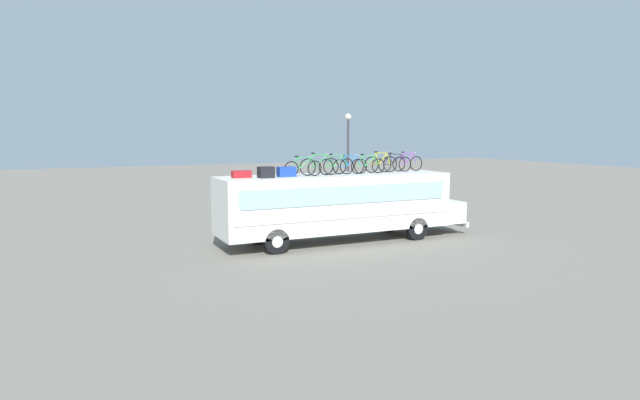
% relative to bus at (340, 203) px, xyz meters
% --- Properties ---
extents(ground_plane, '(120.00, 120.00, 0.00)m').
position_rel_bus_xyz_m(ground_plane, '(-0.23, 0.00, -1.71)').
color(ground_plane, slate).
extents(bus, '(11.59, 2.61, 2.96)m').
position_rel_bus_xyz_m(bus, '(0.00, 0.00, 0.00)').
color(bus, silver).
rests_on(bus, ground).
extents(luggage_bag_1, '(0.76, 0.38, 0.29)m').
position_rel_bus_xyz_m(luggage_bag_1, '(-4.42, 0.15, 1.40)').
color(luggage_bag_1, maroon).
rests_on(luggage_bag_1, bus).
extents(luggage_bag_2, '(0.59, 0.50, 0.45)m').
position_rel_bus_xyz_m(luggage_bag_2, '(-3.53, -0.30, 1.48)').
color(luggage_bag_2, black).
rests_on(luggage_bag_2, bus).
extents(luggage_bag_3, '(0.74, 0.38, 0.41)m').
position_rel_bus_xyz_m(luggage_bag_3, '(-2.58, -0.14, 1.46)').
color(luggage_bag_3, '#193899').
rests_on(luggage_bag_3, bus).
extents(rooftop_bicycle_1, '(1.70, 0.44, 0.86)m').
position_rel_bus_xyz_m(rooftop_bicycle_1, '(-1.89, -0.28, 1.62)').
color(rooftop_bicycle_1, black).
rests_on(rooftop_bicycle_1, bus).
extents(rooftop_bicycle_2, '(1.83, 0.44, 0.98)m').
position_rel_bus_xyz_m(rooftop_bicycle_2, '(-1.06, -0.12, 1.66)').
color(rooftop_bicycle_2, black).
rests_on(rooftop_bicycle_2, bus).
extents(rooftop_bicycle_3, '(1.71, 0.44, 0.92)m').
position_rel_bus_xyz_m(rooftop_bicycle_3, '(-0.20, -0.02, 1.64)').
color(rooftop_bicycle_3, black).
rests_on(rooftop_bicycle_3, bus).
extents(rooftop_bicycle_4, '(1.71, 0.44, 0.88)m').
position_rel_bus_xyz_m(rooftop_bicycle_4, '(0.52, 0.08, 1.62)').
color(rooftop_bicycle_4, black).
rests_on(rooftop_bicycle_4, bus).
extents(rooftop_bicycle_5, '(1.72, 0.44, 0.88)m').
position_rel_bus_xyz_m(rooftop_bicycle_5, '(1.34, -0.07, 1.62)').
color(rooftop_bicycle_5, black).
rests_on(rooftop_bicycle_5, bus).
extents(rooftop_bicycle_6, '(1.72, 0.44, 0.97)m').
position_rel_bus_xyz_m(rooftop_bicycle_6, '(2.19, 0.23, 1.66)').
color(rooftop_bicycle_6, black).
rests_on(rooftop_bicycle_6, bus).
extents(rooftop_bicycle_7, '(1.78, 0.44, 0.91)m').
position_rel_bus_xyz_m(rooftop_bicycle_7, '(2.97, 0.26, 1.64)').
color(rooftop_bicycle_7, black).
rests_on(rooftop_bicycle_7, bus).
extents(rooftop_bicycle_8, '(1.67, 0.44, 0.93)m').
position_rel_bus_xyz_m(rooftop_bicycle_8, '(3.78, 0.42, 1.64)').
color(rooftop_bicycle_8, black).
rests_on(rooftop_bicycle_8, bus).
extents(street_lamp, '(0.35, 0.35, 5.82)m').
position_rel_bus_xyz_m(street_lamp, '(3.80, 6.34, 1.87)').
color(street_lamp, '#38383D').
rests_on(street_lamp, ground).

